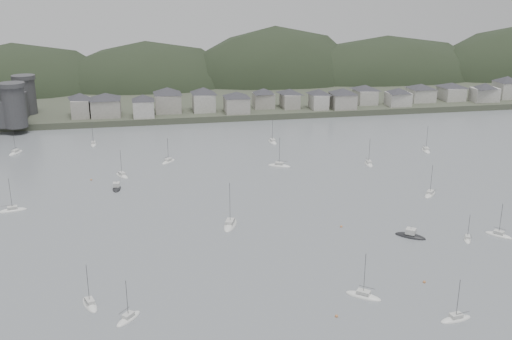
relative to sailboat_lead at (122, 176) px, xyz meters
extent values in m
plane|color=slate|center=(44.42, -95.24, -0.18)|extent=(900.00, 900.00, 0.00)
cube|color=#383D2D|center=(44.42, 199.76, 1.32)|extent=(900.00, 250.00, 3.00)
ellipsoid|color=black|center=(-66.45, 176.70, -10.32)|extent=(138.98, 92.48, 81.13)
ellipsoid|color=black|center=(12.12, 177.63, -10.15)|extent=(132.08, 90.41, 79.74)
ellipsoid|color=black|center=(95.06, 177.69, -12.85)|extent=(133.88, 88.37, 101.41)
ellipsoid|color=black|center=(170.37, 172.67, -10.50)|extent=(165.81, 81.78, 82.55)
cylinder|color=#37373A|center=(-47.58, 70.76, 11.82)|extent=(10.00, 10.00, 18.00)
cylinder|color=#37373A|center=(-47.58, 98.76, 11.32)|extent=(10.00, 10.00, 17.00)
cube|color=#37373A|center=(-47.58, 84.76, 8.82)|extent=(3.50, 30.00, 12.00)
cube|color=gray|center=(-20.58, 86.72, 7.12)|extent=(8.34, 12.91, 8.59)
pyramid|color=#2E2D33|center=(-20.58, 86.72, 12.91)|extent=(15.78, 15.78, 3.01)
cube|color=gray|center=(-8.90, 86.08, 7.00)|extent=(13.68, 13.35, 8.36)
pyramid|color=#2E2D33|center=(-8.90, 86.08, 12.64)|extent=(20.07, 20.07, 2.93)
cube|color=#9A9791|center=(8.84, 80.78, 6.86)|extent=(9.78, 10.20, 8.08)
pyramid|color=#2E2D33|center=(8.84, 80.78, 12.31)|extent=(14.83, 14.83, 2.83)
cube|color=gray|center=(20.90, 90.41, 7.37)|extent=(12.59, 13.33, 9.09)
pyramid|color=#2E2D33|center=(20.90, 90.41, 13.50)|extent=(19.24, 19.24, 3.18)
cube|color=#9A9791|center=(38.67, 88.86, 7.26)|extent=(10.74, 12.17, 8.87)
pyramid|color=#2E2D33|center=(38.67, 88.86, 13.24)|extent=(17.01, 17.01, 3.10)
cube|color=gray|center=(54.34, 82.29, 6.67)|extent=(11.63, 12.09, 7.69)
pyramid|color=#2E2D33|center=(54.34, 82.29, 11.86)|extent=(17.61, 17.61, 2.69)
cube|color=gray|center=(69.67, 90.95, 6.54)|extent=(10.37, 9.35, 7.44)
pyramid|color=#2E2D33|center=(69.67, 90.95, 11.56)|extent=(14.65, 14.65, 2.60)
cube|color=gray|center=(83.04, 88.55, 6.43)|extent=(8.24, 12.20, 7.22)
pyramid|color=#2E2D33|center=(83.04, 88.55, 11.31)|extent=(15.17, 15.17, 2.53)
cube|color=#9A9791|center=(96.91, 83.31, 6.55)|extent=(8.06, 10.91, 7.46)
pyramid|color=#2E2D33|center=(96.91, 83.31, 11.59)|extent=(14.08, 14.08, 2.61)
cube|color=gray|center=(109.23, 81.82, 6.65)|extent=(11.73, 11.78, 7.66)
pyramid|color=#2E2D33|center=(109.23, 81.82, 11.82)|extent=(17.46, 17.46, 2.68)
cube|color=#9A9791|center=(125.05, 91.67, 6.49)|extent=(10.19, 13.02, 7.33)
pyramid|color=#2E2D33|center=(125.05, 91.67, 11.44)|extent=(17.23, 17.23, 2.57)
cube|color=#9A9791|center=(139.96, 82.82, 6.26)|extent=(11.70, 9.81, 6.88)
pyramid|color=#2E2D33|center=(139.96, 82.82, 10.90)|extent=(15.97, 15.97, 2.41)
cube|color=#9A9791|center=(156.82, 91.67, 6.32)|extent=(12.83, 12.48, 7.00)
pyramid|color=#2E2D33|center=(156.82, 91.67, 11.05)|extent=(18.79, 18.79, 2.45)
cube|color=#9A9791|center=(175.15, 92.18, 6.31)|extent=(11.07, 13.50, 6.97)
pyramid|color=#2E2D33|center=(175.15, 92.18, 11.01)|extent=(18.25, 18.25, 2.44)
cube|color=#9A9791|center=(190.43, 84.48, 6.49)|extent=(13.75, 9.12, 7.34)
pyramid|color=#2E2D33|center=(190.43, 84.48, 11.44)|extent=(16.97, 16.97, 2.57)
cube|color=#9A9791|center=(207.34, 90.71, 7.35)|extent=(11.37, 11.57, 9.05)
pyramid|color=#2E2D33|center=(207.34, 90.71, 13.46)|extent=(17.03, 17.03, 3.17)
ellipsoid|color=silver|center=(0.00, 0.00, -0.13)|extent=(5.76, 7.84, 1.52)
cube|color=beige|center=(0.00, 0.00, 0.93)|extent=(2.74, 3.13, 0.70)
cylinder|color=#3F3F42|center=(0.00, 0.00, 4.77)|extent=(0.12, 0.12, 9.50)
cylinder|color=#3F3F42|center=(-0.65, -1.20, 1.48)|extent=(1.72, 3.05, 0.10)
ellipsoid|color=silver|center=(-42.39, 37.50, -0.13)|extent=(5.76, 8.30, 1.60)
cube|color=beige|center=(-42.39, 37.50, 0.97)|extent=(2.79, 3.28, 0.70)
cylinder|color=#3F3F42|center=(-42.39, 37.50, 5.01)|extent=(0.12, 0.12, 9.97)
cylinder|color=#3F3F42|center=(-43.01, 38.79, 1.52)|extent=(1.65, 3.28, 0.10)
ellipsoid|color=silver|center=(69.30, -107.76, -0.13)|extent=(7.47, 3.38, 1.44)
cube|color=beige|center=(69.30, -107.76, 0.89)|extent=(2.73, 1.95, 0.70)
cylinder|color=#3F3F42|center=(69.30, -107.76, 4.52)|extent=(0.12, 0.12, 9.00)
cylinder|color=#3F3F42|center=(70.58, -107.95, 1.44)|extent=(3.22, 0.60, 0.10)
ellipsoid|color=silver|center=(54.01, -95.37, -0.13)|extent=(7.99, 7.18, 1.63)
cube|color=beige|center=(54.01, -95.37, 0.99)|extent=(3.35, 3.20, 0.70)
cylinder|color=#3F3F42|center=(54.01, -95.37, 5.13)|extent=(0.12, 0.12, 10.21)
cylinder|color=#3F3F42|center=(55.15, -94.44, 1.54)|extent=(2.92, 2.39, 0.10)
ellipsoid|color=silver|center=(98.19, -38.33, -0.13)|extent=(7.21, 7.59, 1.59)
cube|color=beige|center=(98.19, -38.33, 0.97)|extent=(3.16, 3.23, 0.70)
cylinder|color=#3F3F42|center=(98.19, -38.33, 4.98)|extent=(0.12, 0.12, 9.93)
cylinder|color=#3F3F42|center=(99.15, -39.39, 1.52)|extent=(2.47, 2.72, 0.10)
ellipsoid|color=silver|center=(92.01, -72.34, -0.13)|extent=(4.08, 5.85, 1.13)
cube|color=beige|center=(92.01, -72.34, 0.73)|extent=(1.98, 2.31, 0.70)
cylinder|color=#3F3F42|center=(92.01, -72.34, 3.54)|extent=(0.12, 0.12, 7.03)
cylinder|color=#3F3F42|center=(92.46, -73.25, 1.28)|extent=(1.20, 2.32, 0.10)
ellipsoid|color=silver|center=(101.77, -71.50, -0.13)|extent=(6.46, 7.15, 1.47)
cube|color=beige|center=(101.77, -71.50, 0.90)|extent=(2.87, 3.00, 0.70)
cylinder|color=#3F3F42|center=(101.77, -71.50, 4.60)|extent=(0.12, 0.12, 9.16)
cylinder|color=#3F3F42|center=(102.61, -70.49, 1.45)|extent=(2.17, 2.61, 0.10)
ellipsoid|color=silver|center=(31.10, -50.80, -0.13)|extent=(6.44, 10.56, 2.01)
cube|color=beige|center=(31.10, -50.80, 1.18)|extent=(3.28, 4.06, 0.70)
cylinder|color=#3F3F42|center=(31.10, -50.80, 6.31)|extent=(0.12, 0.12, 12.58)
cylinder|color=#3F3F42|center=(31.71, -52.51, 1.73)|extent=(1.63, 4.30, 0.10)
ellipsoid|color=silver|center=(-12.67, 44.67, -0.13)|extent=(2.53, 7.31, 1.45)
cube|color=beige|center=(-12.67, 44.67, 0.90)|extent=(1.67, 2.58, 0.70)
cylinder|color=#3F3F42|center=(-12.67, 44.67, 4.55)|extent=(0.12, 0.12, 9.05)
cylinder|color=#3F3F42|center=(-12.70, 43.37, 1.45)|extent=(0.19, 3.26, 0.10)
ellipsoid|color=silver|center=(57.29, 0.73, -0.13)|extent=(8.91, 6.52, 1.73)
cube|color=beige|center=(57.29, 0.73, 1.03)|extent=(3.56, 3.10, 0.70)
cylinder|color=#3F3F42|center=(57.29, 0.73, 5.41)|extent=(0.12, 0.12, 10.78)
cylinder|color=#3F3F42|center=(58.66, 1.47, 1.58)|extent=(3.47, 1.93, 0.10)
ellipsoid|color=silver|center=(3.39, -94.88, -0.13)|extent=(6.12, 6.81, 1.39)
cube|color=beige|center=(3.39, -94.88, 0.87)|extent=(2.73, 2.86, 0.70)
cylinder|color=#3F3F42|center=(3.39, -94.88, 4.37)|extent=(0.12, 0.12, 8.70)
cylinder|color=#3F3F42|center=(2.60, -93.90, 1.42)|extent=(2.05, 2.50, 0.10)
ellipsoid|color=silver|center=(17.03, 13.89, -0.13)|extent=(6.52, 7.23, 1.48)
cube|color=beige|center=(17.03, 13.89, 0.91)|extent=(2.90, 3.04, 0.70)
cylinder|color=#3F3F42|center=(17.03, 13.89, 4.65)|extent=(0.12, 0.12, 9.26)
cylinder|color=#3F3F42|center=(16.18, 14.92, 1.46)|extent=(2.19, 2.64, 0.10)
ellipsoid|color=silver|center=(120.22, 9.48, -0.13)|extent=(4.00, 8.54, 1.64)
cube|color=beige|center=(120.22, 9.48, 0.99)|extent=(2.27, 3.14, 0.70)
cylinder|color=#3F3F42|center=(120.22, 9.48, 5.15)|extent=(0.12, 0.12, 10.27)
cylinder|color=#3F3F42|center=(119.97, 10.93, 1.54)|extent=(0.74, 3.66, 0.10)
ellipsoid|color=silver|center=(-31.58, -27.47, -0.13)|extent=(8.45, 4.16, 1.62)
cube|color=beige|center=(-31.58, -27.47, 0.98)|extent=(3.13, 2.31, 0.70)
cylinder|color=#3F3F42|center=(-31.58, -27.47, 5.08)|extent=(0.12, 0.12, 10.12)
cylinder|color=#3F3F42|center=(-33.00, -27.18, 1.53)|extent=(3.59, 0.83, 0.10)
ellipsoid|color=silver|center=(-4.80, -87.68, -0.13)|extent=(4.83, 7.89, 1.50)
cube|color=beige|center=(-4.80, -87.68, 0.92)|extent=(2.45, 3.04, 0.70)
cylinder|color=#3F3F42|center=(-4.80, -87.68, 4.72)|extent=(0.12, 0.12, 9.39)
cylinder|color=#3F3F42|center=(-5.26, -88.95, 1.47)|extent=(1.25, 3.21, 0.10)
ellipsoid|color=silver|center=(62.04, 34.27, -0.13)|extent=(3.34, 8.58, 1.68)
cube|color=beige|center=(62.04, 34.27, 1.01)|extent=(2.07, 3.08, 0.70)
cylinder|color=#3F3F42|center=(62.04, 34.27, 5.27)|extent=(0.12, 0.12, 10.50)
cylinder|color=#3F3F42|center=(62.16, 35.77, 1.56)|extent=(0.40, 3.78, 0.10)
ellipsoid|color=silver|center=(90.82, -3.28, -0.13)|extent=(3.51, 8.09, 1.57)
cube|color=beige|center=(90.82, -3.28, 0.95)|extent=(2.07, 2.94, 0.70)
cylinder|color=#3F3F42|center=(90.82, -3.28, 4.92)|extent=(0.12, 0.12, 9.79)
cylinder|color=#3F3F42|center=(90.63, -1.88, 1.50)|extent=(0.56, 3.51, 0.10)
ellipsoid|color=black|center=(77.92, -67.57, -0.13)|extent=(8.40, 7.70, 1.85)
cube|color=beige|center=(77.92, -67.57, 1.45)|extent=(3.44, 3.42, 1.40)
cylinder|color=#3F3F42|center=(77.92, -67.57, 2.35)|extent=(0.10, 0.10, 1.20)
ellipsoid|color=black|center=(-1.42, -13.27, -0.13)|extent=(2.95, 7.51, 1.63)
cube|color=beige|center=(-1.42, -13.27, 1.34)|extent=(2.16, 2.30, 1.40)
cylinder|color=#3F3F42|center=(-1.42, -13.27, 2.24)|extent=(0.10, 0.10, 1.20)
sphere|color=#BE733F|center=(61.63, -57.84, -0.03)|extent=(0.70, 0.70, 0.70)
sphere|color=#BE733F|center=(-10.37, -2.55, -0.03)|extent=(0.70, 0.70, 0.70)
sphere|color=#BE733F|center=(70.08, -91.97, -0.03)|extent=(0.70, 0.70, 0.70)
sphere|color=#BE733F|center=(45.65, -102.05, -0.03)|extent=(0.70, 0.70, 0.70)
camera|label=1|loc=(9.02, -204.34, 66.55)|focal=41.68mm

